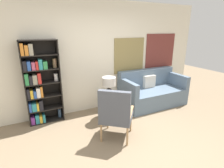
% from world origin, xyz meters
% --- Properties ---
extents(ground_plane, '(14.00, 14.00, 0.00)m').
position_xyz_m(ground_plane, '(0.00, 0.00, 0.00)').
color(ground_plane, '#847056').
extents(wall_back, '(6.40, 0.08, 2.70)m').
position_xyz_m(wall_back, '(0.06, 2.03, 1.35)').
color(wall_back, silver).
rests_on(wall_back, ground_plane).
extents(bookshelf, '(0.74, 0.30, 1.82)m').
position_xyz_m(bookshelf, '(-1.30, 1.84, 0.90)').
color(bookshelf, black).
rests_on(bookshelf, ground_plane).
extents(armchair, '(0.79, 0.79, 1.02)m').
position_xyz_m(armchair, '(-0.14, 0.49, 0.58)').
color(armchair, tan).
rests_on(armchair, ground_plane).
extents(couch, '(1.76, 0.89, 0.94)m').
position_xyz_m(couch, '(1.55, 1.57, 0.35)').
color(couch, slate).
rests_on(couch, ground_plane).
extents(side_table, '(0.53, 0.53, 0.54)m').
position_xyz_m(side_table, '(0.16, 1.32, 0.49)').
color(side_table, brown).
rests_on(side_table, ground_plane).
extents(table_lamp, '(0.31, 0.31, 0.46)m').
position_xyz_m(table_lamp, '(0.11, 1.31, 0.85)').
color(table_lamp, '#2D2D33').
rests_on(table_lamp, side_table).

